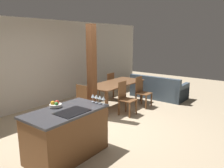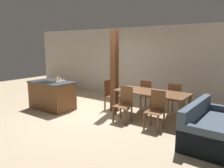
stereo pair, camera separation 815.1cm
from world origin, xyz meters
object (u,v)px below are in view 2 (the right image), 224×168
object	(u,v)px
fruit_bowl	(58,79)
wine_glass_far	(61,80)
dining_chair_near_left	(124,103)
dining_chair_far_right	(175,98)
dining_chair_far_left	(147,94)
wine_glass_near	(56,81)
dining_table	(151,95)
dining_chair_near_right	(156,109)
dining_chair_head_end	(111,94)
timber_post	(114,71)
kitchen_island	(52,95)
couch	(212,129)
wine_glass_end	(64,80)
wine_glass_middle	(59,80)

from	to	relation	value
fruit_bowl	wine_glass_far	bearing A→B (deg)	-33.46
dining_chair_near_left	dining_chair_far_right	distance (m)	1.63
dining_chair_far_left	wine_glass_near	bearing A→B (deg)	48.11
dining_table	dining_chair_near_right	distance (m)	0.83
dining_chair_head_end	timber_post	size ratio (longest dim) A/B	0.38
kitchen_island	dining_chair_near_left	xyz separation A→B (m)	(2.50, 0.39, 0.04)
timber_post	fruit_bowl	bearing A→B (deg)	-158.55
dining_chair_far_right	couch	size ratio (longest dim) A/B	0.49
wine_glass_near	wine_glass_far	size ratio (longest dim) A/B	1.00
wine_glass_end	kitchen_island	bearing A→B (deg)	174.20
dining_chair_head_end	timber_post	xyz separation A→B (m)	(0.20, -0.09, 0.75)
wine_glass_end	dining_chair_near_right	world-z (taller)	wine_glass_end
dining_chair_near_left	couch	distance (m)	2.21
wine_glass_middle	timber_post	size ratio (longest dim) A/B	0.06
dining_chair_far_right	dining_table	bearing A→B (deg)	55.55
dining_chair_near_right	timber_post	distance (m)	1.91
fruit_bowl	dining_chair_near_right	distance (m)	3.45
kitchen_island	couch	size ratio (longest dim) A/B	0.76
dining_chair_far_right	couch	bearing A→B (deg)	134.42
dining_chair_near_right	dining_chair_head_end	distance (m)	1.98
wine_glass_far	dining_chair_head_end	world-z (taller)	wine_glass_far
dining_chair_near_left	timber_post	distance (m)	1.21
fruit_bowl	dining_chair_near_left	size ratio (longest dim) A/B	0.24
wine_glass_near	timber_post	world-z (taller)	timber_post
kitchen_island	wine_glass_far	world-z (taller)	wine_glass_far
wine_glass_far	dining_chair_far_right	world-z (taller)	wine_glass_far
kitchen_island	couch	bearing A→B (deg)	5.12
dining_chair_near_right	dining_chair_head_end	bearing A→B (deg)	160.18
fruit_bowl	wine_glass_middle	size ratio (longest dim) A/B	1.40
dining_chair_far_left	timber_post	xyz separation A→B (m)	(-0.74, -0.76, 0.75)
dining_table	couch	distance (m)	1.89
dining_chair_far_left	dining_chair_far_right	size ratio (longest dim) A/B	1.00
dining_chair_near_right	couch	bearing A→B (deg)	1.60
wine_glass_near	dining_chair_far_left	xyz separation A→B (m)	(1.85, 2.06, -0.53)
kitchen_island	wine_glass_far	xyz separation A→B (m)	(0.65, -0.16, 0.57)
fruit_bowl	dining_chair_head_end	world-z (taller)	fruit_bowl
dining_chair_far_right	fruit_bowl	bearing A→B (deg)	22.99
wine_glass_near	couch	bearing A→B (deg)	10.59
wine_glass_near	timber_post	bearing A→B (deg)	49.55
dining_table	dining_chair_head_end	distance (m)	1.41
timber_post	dining_chair_head_end	bearing A→B (deg)	156.25
wine_glass_middle	wine_glass_near	bearing A→B (deg)	-90.00
dining_chair_near_left	dining_chair_near_right	xyz separation A→B (m)	(0.92, 0.00, 0.00)
dining_table	dining_chair_far_right	world-z (taller)	dining_chair_far_right
wine_glass_near	wine_glass_end	bearing A→B (deg)	90.00
wine_glass_middle	dining_chair_near_left	bearing A→B (deg)	18.84
dining_chair_far_left	couch	size ratio (longest dim) A/B	0.49
wine_glass_middle	dining_chair_far_right	distance (m)	3.44
wine_glass_middle	dining_chair_near_left	size ratio (longest dim) A/B	0.17
timber_post	couch	bearing A→B (deg)	-10.53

